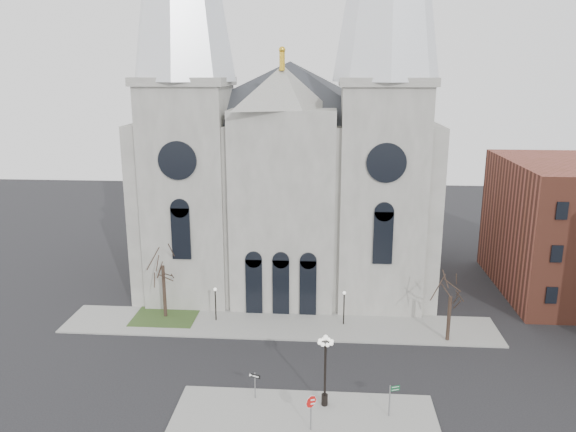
# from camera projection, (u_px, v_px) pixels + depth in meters

# --- Properties ---
(ground) EXTENTS (160.00, 160.00, 0.00)m
(ground) POSITION_uv_depth(u_px,v_px,m) (266.00, 391.00, 41.50)
(ground) COLOR black
(ground) RESTS_ON ground
(sidewalk_far) EXTENTS (40.00, 6.00, 0.14)m
(sidewalk_far) POSITION_uv_depth(u_px,v_px,m) (279.00, 325.00, 52.11)
(sidewalk_far) COLOR gray
(sidewalk_far) RESTS_ON ground
(grass_patch) EXTENTS (6.00, 5.00, 0.18)m
(grass_patch) POSITION_uv_depth(u_px,v_px,m) (166.00, 317.00, 53.84)
(grass_patch) COLOR #2E421C
(grass_patch) RESTS_ON ground
(cathedral) EXTENTS (33.00, 26.66, 54.00)m
(cathedral) POSITION_uv_depth(u_px,v_px,m) (288.00, 115.00, 58.98)
(cathedral) COLOR gray
(cathedral) RESTS_ON ground
(bg_building_brick) EXTENTS (14.00, 18.00, 14.00)m
(bg_building_brick) POSITION_uv_depth(u_px,v_px,m) (572.00, 228.00, 58.91)
(bg_building_brick) COLOR brown
(bg_building_brick) RESTS_ON ground
(tree_left) EXTENTS (3.20, 3.20, 7.50)m
(tree_left) POSITION_uv_depth(u_px,v_px,m) (163.00, 262.00, 52.48)
(tree_left) COLOR black
(tree_left) RESTS_ON ground
(tree_right) EXTENTS (3.20, 3.20, 6.00)m
(tree_right) POSITION_uv_depth(u_px,v_px,m) (451.00, 294.00, 48.03)
(tree_right) COLOR black
(tree_right) RESTS_ON ground
(ped_lamp_left) EXTENTS (0.32, 0.32, 3.26)m
(ped_lamp_left) POSITION_uv_depth(u_px,v_px,m) (215.00, 298.00, 52.45)
(ped_lamp_left) COLOR black
(ped_lamp_left) RESTS_ON sidewalk_far
(ped_lamp_right) EXTENTS (0.32, 0.32, 3.26)m
(ped_lamp_right) POSITION_uv_depth(u_px,v_px,m) (344.00, 302.00, 51.61)
(ped_lamp_right) COLOR black
(ped_lamp_right) RESTS_ON sidewalk_far
(stop_sign) EXTENTS (0.86, 0.32, 2.52)m
(stop_sign) POSITION_uv_depth(u_px,v_px,m) (311.00, 405.00, 36.32)
(stop_sign) COLOR slate
(stop_sign) RESTS_ON sidewalk_near
(globe_lamp) EXTENTS (1.46, 1.46, 5.38)m
(globe_lamp) POSITION_uv_depth(u_px,v_px,m) (325.00, 361.00, 38.65)
(globe_lamp) COLOR black
(globe_lamp) RESTS_ON sidewalk_near
(one_way_sign) EXTENTS (0.82, 0.37, 2.00)m
(one_way_sign) POSITION_uv_depth(u_px,v_px,m) (255.00, 381.00, 40.01)
(one_way_sign) COLOR slate
(one_way_sign) RESTS_ON sidewalk_near
(street_name_sign) EXTENTS (0.71, 0.29, 2.32)m
(street_name_sign) POSITION_uv_depth(u_px,v_px,m) (391.00, 398.00, 37.91)
(street_name_sign) COLOR slate
(street_name_sign) RESTS_ON sidewalk_near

